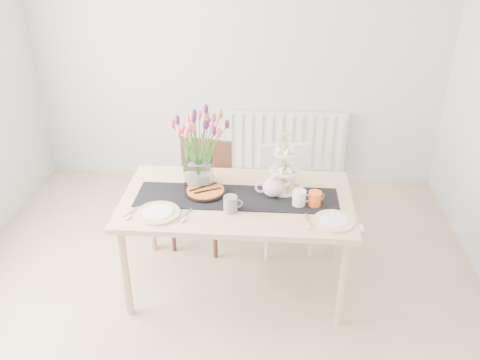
# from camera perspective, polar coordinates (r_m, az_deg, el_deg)

# --- Properties ---
(room_shell) EXTENTS (4.50, 4.50, 4.50)m
(room_shell) POSITION_cam_1_polar(r_m,az_deg,el_deg) (2.83, -3.98, 2.43)
(room_shell) COLOR tan
(room_shell) RESTS_ON ground
(radiator) EXTENTS (1.20, 0.08, 0.60)m
(radiator) POSITION_cam_1_polar(r_m,az_deg,el_deg) (5.15, 5.15, 4.42)
(radiator) COLOR white
(radiator) RESTS_ON room_shell
(dining_table) EXTENTS (1.60, 0.90, 0.75)m
(dining_table) POSITION_cam_1_polar(r_m,az_deg,el_deg) (3.57, -0.36, -3.10)
(dining_table) COLOR tan
(dining_table) RESTS_ON ground
(chair_brown) EXTENTS (0.50, 0.50, 0.87)m
(chair_brown) POSITION_cam_1_polar(r_m,az_deg,el_deg) (4.20, -4.20, -0.61)
(chair_brown) COLOR #3A1D15
(chair_brown) RESTS_ON ground
(chair_white) EXTENTS (0.48, 0.48, 0.85)m
(chair_white) POSITION_cam_1_polar(r_m,az_deg,el_deg) (4.18, 5.16, -1.05)
(chair_white) COLOR silver
(chair_white) RESTS_ON ground
(table_runner) EXTENTS (1.40, 0.35, 0.01)m
(table_runner) POSITION_cam_1_polar(r_m,az_deg,el_deg) (3.53, -0.36, -1.98)
(table_runner) COLOR black
(table_runner) RESTS_ON dining_table
(tulip_vase) EXTENTS (0.70, 0.70, 0.60)m
(tulip_vase) POSITION_cam_1_polar(r_m,az_deg,el_deg) (3.54, -4.80, 4.95)
(tulip_vase) COLOR silver
(tulip_vase) RESTS_ON dining_table
(cake_stand) EXTENTS (0.27, 0.27, 0.39)m
(cake_stand) POSITION_cam_1_polar(r_m,az_deg,el_deg) (3.60, 5.06, 0.54)
(cake_stand) COLOR gold
(cake_stand) RESTS_ON dining_table
(teapot) EXTENTS (0.25, 0.21, 0.16)m
(teapot) POSITION_cam_1_polar(r_m,az_deg,el_deg) (3.52, 3.73, -0.81)
(teapot) COLOR white
(teapot) RESTS_ON dining_table
(cream_jug) EXTENTS (0.09, 0.09, 0.09)m
(cream_jug) POSITION_cam_1_polar(r_m,az_deg,el_deg) (3.56, 4.63, -1.00)
(cream_jug) COLOR white
(cream_jug) RESTS_ON dining_table
(tart_tin) EXTENTS (0.29, 0.29, 0.04)m
(tart_tin) POSITION_cam_1_polar(r_m,az_deg,el_deg) (3.58, -3.91, -1.31)
(tart_tin) COLOR black
(tart_tin) RESTS_ON dining_table
(mug_grey) EXTENTS (0.11, 0.11, 0.11)m
(mug_grey) POSITION_cam_1_polar(r_m,az_deg,el_deg) (3.35, -1.08, -2.72)
(mug_grey) COLOR slate
(mug_grey) RESTS_ON dining_table
(mug_white) EXTENTS (0.10, 0.10, 0.11)m
(mug_white) POSITION_cam_1_polar(r_m,az_deg,el_deg) (3.44, 6.66, -2.03)
(mug_white) COLOR silver
(mug_white) RESTS_ON dining_table
(mug_orange) EXTENTS (0.12, 0.12, 0.11)m
(mug_orange) POSITION_cam_1_polar(r_m,az_deg,el_deg) (3.45, 8.39, -2.12)
(mug_orange) COLOR #FD5A1C
(mug_orange) RESTS_ON dining_table
(plate_left) EXTENTS (0.39, 0.39, 0.02)m
(plate_left) POSITION_cam_1_polar(r_m,az_deg,el_deg) (3.39, -9.20, -3.68)
(plate_left) COLOR silver
(plate_left) RESTS_ON dining_table
(plate_right) EXTENTS (0.29, 0.29, 0.01)m
(plate_right) POSITION_cam_1_polar(r_m,az_deg,el_deg) (3.32, 10.49, -4.55)
(plate_right) COLOR white
(plate_right) RESTS_ON dining_table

